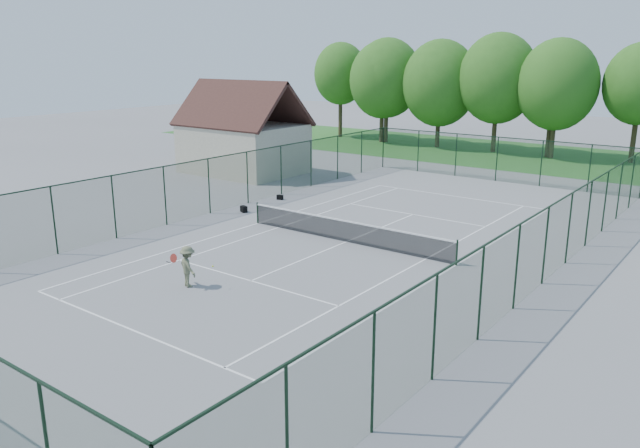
{
  "coord_description": "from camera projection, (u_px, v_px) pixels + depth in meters",
  "views": [
    {
      "loc": [
        15.59,
        -22.75,
        8.4
      ],
      "look_at": [
        0.0,
        -2.0,
        1.3
      ],
      "focal_mm": 35.0,
      "sensor_mm": 36.0,
      "label": 1
    }
  ],
  "objects": [
    {
      "name": "sports_bag_b",
      "position": [
        280.0,
        197.0,
        37.14
      ],
      "size": [
        0.4,
        0.3,
        0.28
      ],
      "primitive_type": "cube",
      "rotation": [
        0.0,
        0.0,
        0.24
      ],
      "color": "black",
      "rests_on": "ground"
    },
    {
      "name": "grass_far",
      "position": [
        550.0,
        158.0,
        51.92
      ],
      "size": [
        80.0,
        16.0,
        0.01
      ],
      "primitive_type": "cube",
      "color": "#306F29",
      "rests_on": "ground"
    },
    {
      "name": "court_lines",
      "position": [
        346.0,
        242.0,
        28.79
      ],
      "size": [
        11.05,
        23.85,
        0.01
      ],
      "color": "white",
      "rests_on": "ground"
    },
    {
      "name": "utility_building",
      "position": [
        243.0,
        130.0,
        44.95
      ],
      "size": [
        8.6,
        6.27,
        6.63
      ],
      "color": "beige",
      "rests_on": "ground"
    },
    {
      "name": "tree_line_far",
      "position": [
        558.0,
        85.0,
        50.34
      ],
      "size": [
        39.4,
        6.4,
        9.7
      ],
      "color": "#423321",
      "rests_on": "ground"
    },
    {
      "name": "ground",
      "position": [
        346.0,
        242.0,
        28.79
      ],
      "size": [
        140.0,
        140.0,
        0.0
      ],
      "primitive_type": "plane",
      "color": "gray",
      "rests_on": "ground"
    },
    {
      "name": "sports_bag_a",
      "position": [
        244.0,
        209.0,
        34.2
      ],
      "size": [
        0.49,
        0.39,
        0.34
      ],
      "primitive_type": "cube",
      "rotation": [
        0.0,
        0.0,
        -0.37
      ],
      "color": "black",
      "rests_on": "ground"
    },
    {
      "name": "tennis_net",
      "position": [
        346.0,
        230.0,
        28.64
      ],
      "size": [
        11.08,
        0.08,
        1.1
      ],
      "color": "black",
      "rests_on": "ground"
    },
    {
      "name": "tennis_player",
      "position": [
        188.0,
        266.0,
        23.1
      ],
      "size": [
        1.82,
        0.87,
        1.56
      ],
      "color": "#606446",
      "rests_on": "ground"
    },
    {
      "name": "fence_enclosure",
      "position": [
        346.0,
        209.0,
        28.38
      ],
      "size": [
        18.05,
        36.05,
        3.02
      ],
      "color": "#17391F",
      "rests_on": "ground"
    }
  ]
}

